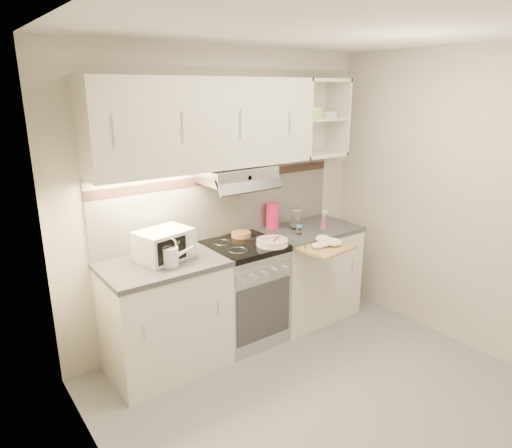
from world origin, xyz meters
The scene contains 17 objects.
ground centered at (0.00, 0.00, 0.00)m, with size 3.00×3.00×0.00m, color gray.
room_shell centered at (0.00, 0.37, 1.63)m, with size 3.04×2.84×2.52m.
base_cabinet_left centered at (-0.75, 1.10, 0.43)m, with size 0.90×0.60×0.86m, color silver.
worktop_left centered at (-0.75, 1.10, 0.88)m, with size 0.92×0.62×0.04m, color #47474C.
base_cabinet_right centered at (0.75, 1.10, 0.43)m, with size 0.90×0.60×0.86m, color silver.
worktop_right centered at (0.75, 1.10, 0.88)m, with size 0.92×0.62×0.04m, color #47474C.
electric_range centered at (0.00, 1.10, 0.45)m, with size 0.60×0.60×0.90m.
microwave centered at (-0.69, 1.17, 1.01)m, with size 0.46×0.38×0.23m.
watering_can centered at (-0.72, 1.01, 0.98)m, with size 0.25×0.14×0.22m.
plate_stack centered at (0.17, 0.92, 0.93)m, with size 0.27×0.27×0.06m.
bread_loaf centered at (0.09, 1.26, 0.92)m, with size 0.17×0.17×0.04m, color olive.
pink_pitcher centered at (0.47, 1.30, 1.02)m, with size 0.13×0.12×0.24m.
glass_jar centered at (0.63, 1.15, 1.00)m, with size 0.11×0.11×0.20m.
spice_jar centered at (0.55, 1.01, 0.94)m, with size 0.06×0.06×0.08m.
spray_bottle centered at (0.86, 1.01, 0.97)m, with size 0.07×0.07×0.18m.
cutting_board centered at (0.53, 0.68, 0.87)m, with size 0.43×0.39×0.02m, color tan.
dish_towel centered at (0.54, 0.70, 0.92)m, with size 0.28×0.24×0.08m, color white, non-canonical shape.
Camera 1 is at (-2.09, -1.92, 2.17)m, focal length 32.00 mm.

